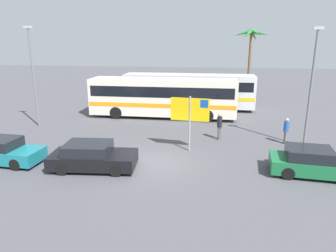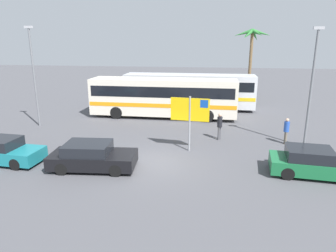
# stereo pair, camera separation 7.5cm
# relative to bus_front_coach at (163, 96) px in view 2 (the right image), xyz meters

# --- Properties ---
(ground) EXTENTS (120.00, 120.00, 0.00)m
(ground) POSITION_rel_bus_front_coach_xyz_m (0.94, -10.02, -1.78)
(ground) COLOR #4C4C51
(bus_front_coach) EXTENTS (11.91, 2.60, 3.17)m
(bus_front_coach) POSITION_rel_bus_front_coach_xyz_m (0.00, 0.00, 0.00)
(bus_front_coach) COLOR silver
(bus_front_coach) RESTS_ON ground
(bus_rear_coach) EXTENTS (11.91, 2.60, 3.17)m
(bus_rear_coach) POSITION_rel_bus_front_coach_xyz_m (1.82, 3.60, 0.00)
(bus_rear_coach) COLOR silver
(bus_rear_coach) RESTS_ON ground
(ferry_sign) EXTENTS (2.19, 0.30, 3.20)m
(ferry_sign) POSITION_rel_bus_front_coach_xyz_m (2.86, -7.85, 0.54)
(ferry_sign) COLOR gray
(ferry_sign) RESTS_ON ground
(car_teal) EXTENTS (4.22, 1.90, 1.32)m
(car_teal) POSITION_rel_bus_front_coach_xyz_m (-6.73, -11.04, -1.15)
(car_teal) COLOR #19757F
(car_teal) RESTS_ON ground
(car_black) EXTENTS (4.34, 2.24, 1.32)m
(car_black) POSITION_rel_bus_front_coach_xyz_m (-1.76, -11.10, -1.15)
(car_black) COLOR black
(car_black) RESTS_ON ground
(car_green) EXTENTS (4.07, 2.13, 1.32)m
(car_green) POSITION_rel_bus_front_coach_xyz_m (8.82, -10.32, -1.15)
(car_green) COLOR #196638
(car_green) RESTS_ON ground
(pedestrian_by_bus) EXTENTS (0.32, 0.32, 1.62)m
(pedestrian_by_bus) POSITION_rel_bus_front_coach_xyz_m (8.59, -5.72, -0.83)
(pedestrian_by_bus) COLOR #706656
(pedestrian_by_bus) RESTS_ON ground
(pedestrian_crossing_lot) EXTENTS (0.32, 0.32, 1.74)m
(pedestrian_crossing_lot) POSITION_rel_bus_front_coach_xyz_m (4.56, -5.47, -0.76)
(pedestrian_crossing_lot) COLOR #4C4C51
(pedestrian_crossing_lot) RESTS_ON ground
(lamp_post_left_side) EXTENTS (0.56, 0.20, 7.16)m
(lamp_post_left_side) POSITION_rel_bus_front_coach_xyz_m (-8.74, -4.13, 2.12)
(lamp_post_left_side) COLOR slate
(lamp_post_left_side) RESTS_ON ground
(lamp_post_right_side) EXTENTS (0.56, 0.20, 6.91)m
(lamp_post_right_side) POSITION_rel_bus_front_coach_xyz_m (9.62, -6.06, 2.00)
(lamp_post_right_side) COLOR slate
(lamp_post_right_side) RESTS_ON ground
(palm_tree_seaside) EXTENTS (3.82, 3.67, 7.38)m
(palm_tree_seaside) POSITION_rel_bus_front_coach_xyz_m (7.83, 9.54, 4.25)
(palm_tree_seaside) COLOR brown
(palm_tree_seaside) RESTS_ON ground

